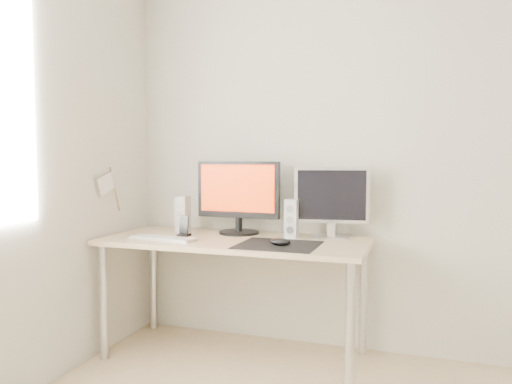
# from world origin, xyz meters

# --- Properties ---
(wall_back) EXTENTS (3.50, 0.00, 3.50)m
(wall_back) POSITION_xyz_m (0.00, 1.75, 1.25)
(wall_back) COLOR silver
(wall_back) RESTS_ON ground
(mousepad) EXTENTS (0.45, 0.40, 0.00)m
(mousepad) POSITION_xyz_m (-0.62, 1.25, 0.73)
(mousepad) COLOR black
(mousepad) RESTS_ON desk
(mouse) EXTENTS (0.12, 0.07, 0.04)m
(mouse) POSITION_xyz_m (-0.60, 1.22, 0.75)
(mouse) COLOR black
(mouse) RESTS_ON mousepad
(desk) EXTENTS (1.60, 0.70, 0.73)m
(desk) POSITION_xyz_m (-0.93, 1.38, 0.65)
(desk) COLOR #D1B587
(desk) RESTS_ON ground
(main_monitor) EXTENTS (0.55, 0.27, 0.47)m
(main_monitor) POSITION_xyz_m (-0.98, 1.57, 0.98)
(main_monitor) COLOR black
(main_monitor) RESTS_ON desk
(second_monitor) EXTENTS (0.45, 0.19, 0.43)m
(second_monitor) POSITION_xyz_m (-0.38, 1.59, 0.97)
(second_monitor) COLOR silver
(second_monitor) RESTS_ON desk
(speaker_left) EXTENTS (0.08, 0.09, 0.24)m
(speaker_left) POSITION_xyz_m (-1.35, 1.52, 0.85)
(speaker_left) COLOR white
(speaker_left) RESTS_ON desk
(speaker_right) EXTENTS (0.08, 0.09, 0.24)m
(speaker_right) POSITION_xyz_m (-0.61, 1.52, 0.85)
(speaker_right) COLOR white
(speaker_right) RESTS_ON desk
(keyboard) EXTENTS (0.43, 0.16, 0.02)m
(keyboard) POSITION_xyz_m (-1.33, 1.21, 0.74)
(keyboard) COLOR silver
(keyboard) RESTS_ON desk
(phone_dock) EXTENTS (0.07, 0.06, 0.13)m
(phone_dock) POSITION_xyz_m (-1.27, 1.37, 0.77)
(phone_dock) COLOR black
(phone_dock) RESTS_ON desk
(pennant) EXTENTS (0.01, 0.23, 0.29)m
(pennant) POSITION_xyz_m (-1.72, 1.24, 1.05)
(pennant) COLOR #A57F54
(pennant) RESTS_ON wall_left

